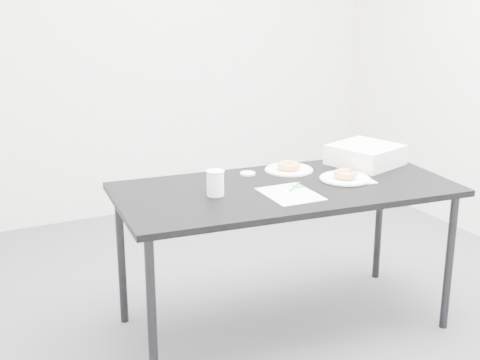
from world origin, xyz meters
name	(u,v)px	position (x,y,z in m)	size (l,w,h in m)	color
floor	(253,326)	(0.00, 0.00, 0.00)	(4.00, 4.00, 0.00)	#45454A
wall_back	(125,34)	(0.00, 2.00, 1.35)	(4.00, 0.02, 2.70)	silver
table	(285,197)	(0.15, -0.05, 0.70)	(1.73, 0.94, 0.76)	black
scorecard	(290,194)	(0.11, -0.16, 0.76)	(0.23, 0.30, 0.00)	silver
logo_patch	(297,186)	(0.19, -0.08, 0.76)	(0.05, 0.05, 0.00)	green
pen	(295,187)	(0.17, -0.09, 0.76)	(0.01, 0.01, 0.14)	#0D9991
napkin	(354,180)	(0.51, -0.11, 0.76)	(0.18, 0.18, 0.00)	silver
plate_near	(345,179)	(0.47, -0.09, 0.76)	(0.26, 0.26, 0.01)	white
donut_near	(345,174)	(0.47, -0.09, 0.79)	(0.12, 0.12, 0.04)	#DC8845
plate_far	(289,170)	(0.31, 0.19, 0.76)	(0.25, 0.25, 0.01)	white
donut_far	(289,166)	(0.31, 0.19, 0.78)	(0.12, 0.12, 0.04)	#DC8845
coffee_cup	(215,183)	(-0.22, -0.02, 0.82)	(0.08, 0.08, 0.12)	white
cup_lid	(248,174)	(0.08, 0.22, 0.76)	(0.08, 0.08, 0.01)	white
bakery_box	(365,155)	(0.74, 0.11, 0.81)	(0.33, 0.33, 0.11)	white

